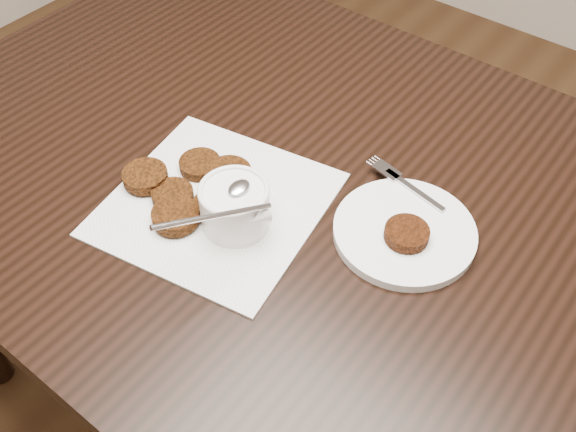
{
  "coord_description": "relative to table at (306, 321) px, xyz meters",
  "views": [
    {
      "loc": [
        0.4,
        -0.45,
        1.47
      ],
      "look_at": [
        0.02,
        0.03,
        0.8
      ],
      "focal_mm": 40.94,
      "sensor_mm": 36.0,
      "label": 1
    }
  ],
  "objects": [
    {
      "name": "patty_cluster",
      "position": [
        -0.13,
        -0.13,
        0.39
      ],
      "size": [
        0.27,
        0.27,
        0.02
      ],
      "primitive_type": null,
      "rotation": [
        0.0,
        0.0,
        0.19
      ],
      "color": "#622C0C",
      "rests_on": "napkin"
    },
    {
      "name": "sauce_ramekin",
      "position": [
        -0.04,
        -0.13,
        0.45
      ],
      "size": [
        0.16,
        0.16,
        0.14
      ],
      "primitive_type": null,
      "rotation": [
        0.0,
        0.0,
        0.23
      ],
      "color": "white",
      "rests_on": "napkin"
    },
    {
      "name": "plate_with_patty",
      "position": [
        0.17,
        0.0,
        0.39
      ],
      "size": [
        0.24,
        0.24,
        0.03
      ],
      "primitive_type": null,
      "rotation": [
        0.0,
        0.0,
        -0.19
      ],
      "color": "white",
      "rests_on": "table"
    },
    {
      "name": "napkin",
      "position": [
        -0.09,
        -0.12,
        0.38
      ],
      "size": [
        0.35,
        0.35,
        0.0
      ],
      "primitive_type": "cube",
      "rotation": [
        0.0,
        0.0,
        0.17
      ],
      "color": "white",
      "rests_on": "table"
    },
    {
      "name": "table",
      "position": [
        0.0,
        0.0,
        0.0
      ],
      "size": [
        1.45,
        0.93,
        0.75
      ],
      "primitive_type": "cube",
      "color": "black",
      "rests_on": "floor"
    }
  ]
}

